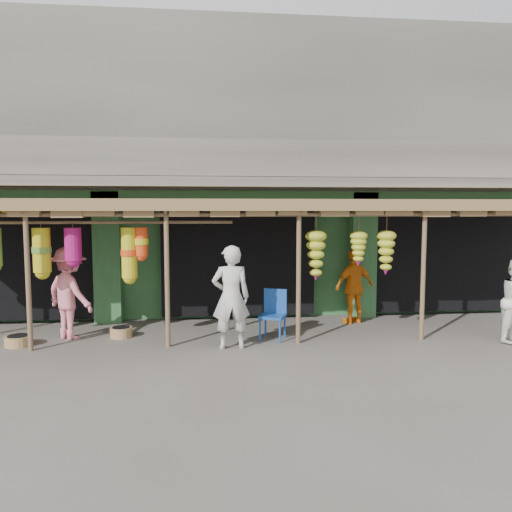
{
  "coord_description": "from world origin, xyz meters",
  "views": [
    {
      "loc": [
        -0.81,
        -9.57,
        2.59
      ],
      "look_at": [
        0.3,
        1.0,
        1.6
      ],
      "focal_mm": 35.0,
      "sensor_mm": 36.0,
      "label": 1
    }
  ],
  "objects": [
    {
      "name": "person_front",
      "position": [
        -0.32,
        -0.42,
        0.97
      ],
      "size": [
        0.73,
        0.5,
        1.94
      ],
      "primitive_type": "imported",
      "rotation": [
        0.0,
        0.0,
        3.19
      ],
      "color": "silver",
      "rests_on": "ground"
    },
    {
      "name": "person_shopper",
      "position": [
        -3.5,
        0.65,
        0.93
      ],
      "size": [
        1.36,
        1.29,
        1.85
      ],
      "primitive_type": "imported",
      "rotation": [
        0.0,
        0.0,
        2.45
      ],
      "color": "pink",
      "rests_on": "ground"
    },
    {
      "name": "blue_chair",
      "position": [
        0.58,
        0.21,
        0.55
      ],
      "size": [
        0.62,
        0.63,
        0.99
      ],
      "rotation": [
        0.0,
        0.0,
        -0.4
      ],
      "color": "#174498",
      "rests_on": "ground"
    },
    {
      "name": "awning",
      "position": [
        -0.11,
        0.8,
        2.57
      ],
      "size": [
        14.0,
        2.7,
        2.79
      ],
      "color": "brown",
      "rests_on": "ground"
    },
    {
      "name": "ground",
      "position": [
        0.0,
        0.0,
        0.0
      ],
      "size": [
        80.0,
        80.0,
        0.0
      ],
      "primitive_type": "plane",
      "color": "#514C47",
      "rests_on": "ground"
    },
    {
      "name": "basket_right",
      "position": [
        -2.5,
        0.63,
        0.1
      ],
      "size": [
        0.49,
        0.49,
        0.2
      ],
      "primitive_type": "cylinder",
      "rotation": [
        0.0,
        0.0,
        -0.11
      ],
      "color": "olive",
      "rests_on": "ground"
    },
    {
      "name": "person_vendor",
      "position": [
        2.59,
        1.37,
        0.85
      ],
      "size": [
        1.08,
        0.74,
        1.7
      ],
      "primitive_type": "imported",
      "rotation": [
        0.0,
        0.0,
        3.49
      ],
      "color": "orange",
      "rests_on": "ground"
    },
    {
      "name": "building",
      "position": [
        -0.0,
        4.87,
        3.37
      ],
      "size": [
        16.4,
        6.8,
        7.0
      ],
      "color": "gray",
      "rests_on": "ground"
    },
    {
      "name": "basket_mid",
      "position": [
        -4.35,
        0.18,
        0.1
      ],
      "size": [
        0.66,
        0.66,
        0.19
      ],
      "primitive_type": "cylinder",
      "rotation": [
        0.0,
        0.0,
        -0.39
      ],
      "color": "#A27D48",
      "rests_on": "ground"
    }
  ]
}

